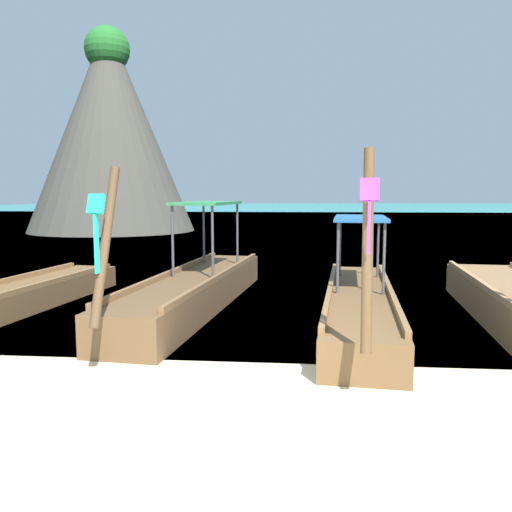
% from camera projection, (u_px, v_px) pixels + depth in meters
% --- Properties ---
extents(ground, '(120.00, 120.00, 0.00)m').
position_uv_depth(ground, '(222.00, 423.00, 5.06)').
color(ground, beige).
extents(sea_water, '(120.00, 120.00, 0.00)m').
position_uv_depth(sea_water, '(295.00, 211.00, 66.24)').
color(sea_water, teal).
rests_on(sea_water, ground).
extents(longtail_boat_yellow_ribbon, '(1.85, 7.38, 2.63)m').
position_uv_depth(longtail_boat_yellow_ribbon, '(1.00, 302.00, 9.47)').
color(longtail_boat_yellow_ribbon, brown).
rests_on(longtail_boat_yellow_ribbon, ground).
extents(longtail_boat_turquoise_ribbon, '(1.87, 7.60, 2.59)m').
position_uv_depth(longtail_boat_turquoise_ribbon, '(196.00, 289.00, 10.21)').
color(longtail_boat_turquoise_ribbon, brown).
rests_on(longtail_boat_turquoise_ribbon, ground).
extents(longtail_boat_violet_ribbon, '(1.67, 6.81, 2.75)m').
position_uv_depth(longtail_boat_violet_ribbon, '(359.00, 303.00, 9.03)').
color(longtail_boat_violet_ribbon, brown).
rests_on(longtail_boat_violet_ribbon, ground).
extents(karst_rock, '(9.83, 9.83, 12.20)m').
position_uv_depth(karst_rock, '(107.00, 131.00, 30.89)').
color(karst_rock, '#47443D').
rests_on(karst_rock, ground).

